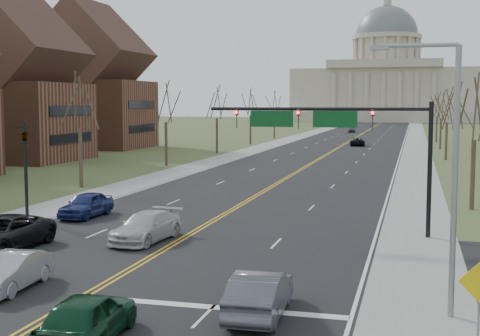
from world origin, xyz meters
The scene contains 34 objects.
ground centered at (0.00, 0.00, 0.00)m, with size 600.00×600.00×0.00m, color #48592C.
road centered at (0.00, 110.00, 0.01)m, with size 20.00×380.00×0.01m, color black.
cross_road centered at (0.00, 6.00, 0.01)m, with size 120.00×14.00×0.01m, color black.
sidewalk_left centered at (-12.00, 110.00, 0.01)m, with size 4.00×380.00×0.03m, color gray.
sidewalk_right centered at (12.00, 110.00, 0.01)m, with size 4.00×380.00×0.03m, color gray.
center_line centered at (0.00, 110.00, 0.01)m, with size 0.42×380.00×0.01m, color gold.
edge_line_left centered at (-9.80, 110.00, 0.01)m, with size 0.15×380.00×0.01m, color silver.
edge_line_right centered at (9.80, 110.00, 0.01)m, with size 0.15×380.00×0.01m, color silver.
stop_bar centered at (5.00, -1.00, 0.01)m, with size 9.50×0.50×0.01m, color silver.
capitol centered at (0.00, 249.91, 14.20)m, with size 90.00×60.00×50.00m.
signal_mast centered at (7.45, 13.50, 5.76)m, with size 12.12×0.44×7.20m.
signal_left centered at (-11.50, 13.50, 3.71)m, with size 0.32×0.36×6.00m.
street_light centered at (12.74, 0.00, 5.23)m, with size 2.90×0.25×9.07m.
warn_sign centered at (13.50, -4.02, 2.02)m, with size 1.13×0.07×2.87m.
tree_r_0 centered at (15.50, 24.00, 6.55)m, with size 3.74×3.74×8.50m.
tree_l_0 centered at (-15.50, 28.00, 6.94)m, with size 3.96×3.96×9.00m.
tree_r_1 centered at (15.50, 44.00, 6.55)m, with size 3.74×3.74×8.50m.
tree_l_1 centered at (-15.50, 48.00, 6.94)m, with size 3.96×3.96×9.00m.
tree_r_2 centered at (15.50, 64.00, 6.55)m, with size 3.74×3.74×8.50m.
tree_l_2 centered at (-15.50, 68.00, 6.94)m, with size 3.96×3.96×9.00m.
tree_r_3 centered at (15.50, 84.00, 6.55)m, with size 3.74×3.74×8.50m.
tree_l_3 centered at (-15.50, 88.00, 6.94)m, with size 3.96×3.96×9.00m.
tree_r_4 centered at (15.50, 104.00, 6.55)m, with size 3.74×3.74×8.50m.
tree_l_4 centered at (-15.50, 108.00, 6.94)m, with size 3.96×3.96×9.00m.
bldg_left_mid centered at (-36.00, 50.00, 8.54)m, with size 15.10×14.28×20.75m.
bldg_left_far centered at (-38.00, 74.00, 9.54)m, with size 17.10×14.28×23.25m.
car_nb_inner_lead centered at (2.41, -5.27, 0.79)m, with size 1.84×4.57×1.56m, color #0C351E.
car_nb_outer_lead centered at (6.80, -1.50, 0.78)m, with size 1.63×4.66×1.54m, color #52545B.
car_sb_inner_lead centered at (-3.12, -0.79, 0.71)m, with size 1.48×4.24×1.40m, color #A3A5AB.
car_sb_outer_lead centered at (-7.55, 5.10, 0.84)m, with size 2.75×5.95×1.65m, color black.
car_sb_inner_second centered at (-1.62, 8.85, 0.76)m, with size 2.08×5.13×1.49m, color #BCBCBC.
car_sb_outer_second centered at (-8.08, 14.71, 0.79)m, with size 1.83×4.55×1.55m, color navy.
car_far_nb centered at (2.49, 88.95, 0.70)m, with size 2.28×4.93×1.37m, color black.
car_far_sb centered at (-2.96, 138.19, 0.75)m, with size 1.74×4.33×1.48m, color #4F5156.
Camera 1 is at (11.70, -22.79, 7.15)m, focal length 50.00 mm.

